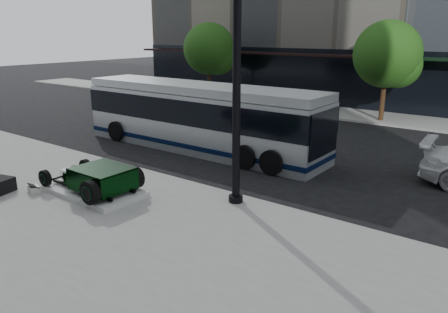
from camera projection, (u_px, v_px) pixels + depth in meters
The scene contains 8 objects.
ground at pixel (240, 174), 16.43m from camera, with size 120.00×120.00×0.00m, color black.
sidewalk_far at pixel (370, 117), 27.14m from camera, with size 70.00×4.00×0.12m, color gray.
street_trees at pixel (390, 57), 24.74m from camera, with size 29.80×3.80×5.70m.
display_plinth at pixel (93, 191), 14.14m from camera, with size 3.40×1.80×0.15m, color silver.
hot_rod at pixel (99, 178), 13.80m from camera, with size 3.22×2.00×0.81m.
info_plaque at pixel (34, 189), 14.15m from camera, with size 0.46×0.38×0.31m.
lamppost at pixel (237, 80), 12.41m from camera, with size 0.44×0.44×8.02m.
transit_bus at pixel (199, 117), 19.56m from camera, with size 12.12×2.88×2.92m.
Camera 1 is at (8.93, -12.82, 5.17)m, focal length 35.00 mm.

